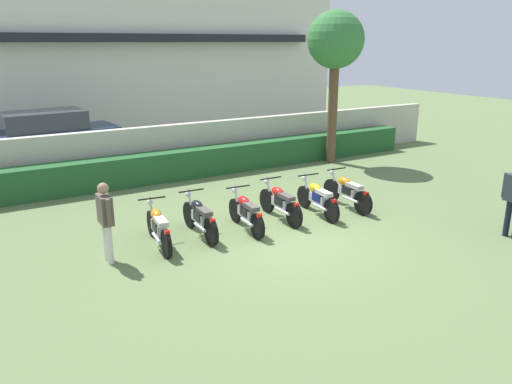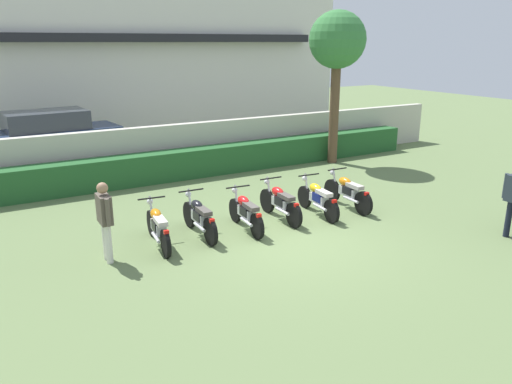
{
  "view_description": "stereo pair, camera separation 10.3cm",
  "coord_description": "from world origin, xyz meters",
  "px_view_note": "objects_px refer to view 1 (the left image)",
  "views": [
    {
      "loc": [
        -5.83,
        -8.4,
        4.21
      ],
      "look_at": [
        0.0,
        1.49,
        0.74
      ],
      "focal_mm": 34.98,
      "sensor_mm": 36.0,
      "label": 1
    },
    {
      "loc": [
        -5.75,
        -8.45,
        4.21
      ],
      "look_at": [
        0.0,
        1.49,
        0.74
      ],
      "focal_mm": 34.98,
      "sensor_mm": 36.0,
      "label": 2
    }
  ],
  "objects_px": {
    "parked_car": "(50,138)",
    "motorcycle_in_row_3": "(280,202)",
    "motorcycle_in_row_0": "(158,227)",
    "motorcycle_in_row_1": "(200,217)",
    "tree_near_inspector": "(336,43)",
    "motorcycle_in_row_2": "(246,212)",
    "motorcycle_in_row_4": "(318,198)",
    "motorcycle_in_row_5": "(347,191)",
    "inspector_person": "(105,216)"
  },
  "relations": [
    {
      "from": "motorcycle_in_row_0",
      "to": "motorcycle_in_row_1",
      "type": "xyz_separation_m",
      "value": [
        1.0,
        0.08,
        0.01
      ]
    },
    {
      "from": "motorcycle_in_row_3",
      "to": "motorcycle_in_row_5",
      "type": "distance_m",
      "value": 2.02
    },
    {
      "from": "motorcycle_in_row_2",
      "to": "inspector_person",
      "type": "height_order",
      "value": "inspector_person"
    },
    {
      "from": "motorcycle_in_row_0",
      "to": "motorcycle_in_row_3",
      "type": "relative_size",
      "value": 1.0
    },
    {
      "from": "parked_car",
      "to": "inspector_person",
      "type": "height_order",
      "value": "parked_car"
    },
    {
      "from": "tree_near_inspector",
      "to": "motorcycle_in_row_3",
      "type": "height_order",
      "value": "tree_near_inspector"
    },
    {
      "from": "motorcycle_in_row_0",
      "to": "motorcycle_in_row_4",
      "type": "relative_size",
      "value": 1.01
    },
    {
      "from": "motorcycle_in_row_2",
      "to": "inspector_person",
      "type": "bearing_deg",
      "value": 96.73
    },
    {
      "from": "motorcycle_in_row_4",
      "to": "inspector_person",
      "type": "xyz_separation_m",
      "value": [
        -5.28,
        -0.15,
        0.52
      ]
    },
    {
      "from": "motorcycle_in_row_4",
      "to": "motorcycle_in_row_5",
      "type": "bearing_deg",
      "value": -82.26
    },
    {
      "from": "motorcycle_in_row_0",
      "to": "motorcycle_in_row_3",
      "type": "bearing_deg",
      "value": -82.69
    },
    {
      "from": "tree_near_inspector",
      "to": "motorcycle_in_row_2",
      "type": "relative_size",
      "value": 2.93
    },
    {
      "from": "motorcycle_in_row_5",
      "to": "motorcycle_in_row_1",
      "type": "bearing_deg",
      "value": 89.76
    },
    {
      "from": "tree_near_inspector",
      "to": "motorcycle_in_row_2",
      "type": "distance_m",
      "value": 8.32
    },
    {
      "from": "motorcycle_in_row_4",
      "to": "motorcycle_in_row_2",
      "type": "bearing_deg",
      "value": 95.45
    },
    {
      "from": "tree_near_inspector",
      "to": "motorcycle_in_row_5",
      "type": "relative_size",
      "value": 2.73
    },
    {
      "from": "motorcycle_in_row_0",
      "to": "motorcycle_in_row_2",
      "type": "bearing_deg",
      "value": -87.09
    },
    {
      "from": "motorcycle_in_row_1",
      "to": "tree_near_inspector",
      "type": "bearing_deg",
      "value": -57.72
    },
    {
      "from": "motorcycle_in_row_3",
      "to": "motorcycle_in_row_1",
      "type": "bearing_deg",
      "value": 91.16
    },
    {
      "from": "tree_near_inspector",
      "to": "motorcycle_in_row_3",
      "type": "xyz_separation_m",
      "value": [
        -4.95,
        -4.21,
        -3.69
      ]
    },
    {
      "from": "tree_near_inspector",
      "to": "motorcycle_in_row_4",
      "type": "distance_m",
      "value": 6.96
    },
    {
      "from": "tree_near_inspector",
      "to": "inspector_person",
      "type": "xyz_separation_m",
      "value": [
        -9.22,
        -4.53,
        -3.18
      ]
    },
    {
      "from": "motorcycle_in_row_0",
      "to": "motorcycle_in_row_3",
      "type": "distance_m",
      "value": 3.14
    },
    {
      "from": "inspector_person",
      "to": "motorcycle_in_row_2",
      "type": "bearing_deg",
      "value": 2.42
    },
    {
      "from": "motorcycle_in_row_0",
      "to": "inspector_person",
      "type": "bearing_deg",
      "value": 108.38
    },
    {
      "from": "motorcycle_in_row_2",
      "to": "inspector_person",
      "type": "relative_size",
      "value": 1.1
    },
    {
      "from": "motorcycle_in_row_1",
      "to": "parked_car",
      "type": "bearing_deg",
      "value": 12.12
    },
    {
      "from": "parked_car",
      "to": "motorcycle_in_row_4",
      "type": "distance_m",
      "value": 10.45
    },
    {
      "from": "motorcycle_in_row_3",
      "to": "motorcycle_in_row_5",
      "type": "bearing_deg",
      "value": -92.01
    },
    {
      "from": "parked_car",
      "to": "inspector_person",
      "type": "relative_size",
      "value": 2.85
    },
    {
      "from": "parked_car",
      "to": "motorcycle_in_row_0",
      "type": "xyz_separation_m",
      "value": [
        0.68,
        -9.15,
        -0.49
      ]
    },
    {
      "from": "tree_near_inspector",
      "to": "motorcycle_in_row_0",
      "type": "xyz_separation_m",
      "value": [
        -8.09,
        -4.28,
        -3.7
      ]
    },
    {
      "from": "motorcycle_in_row_3",
      "to": "motorcycle_in_row_5",
      "type": "xyz_separation_m",
      "value": [
        2.01,
        -0.12,
        0.0
      ]
    },
    {
      "from": "motorcycle_in_row_1",
      "to": "motorcycle_in_row_3",
      "type": "xyz_separation_m",
      "value": [
        2.14,
        -0.01,
        -0.0
      ]
    },
    {
      "from": "motorcycle_in_row_1",
      "to": "motorcycle_in_row_2",
      "type": "relative_size",
      "value": 1.04
    },
    {
      "from": "motorcycle_in_row_4",
      "to": "motorcycle_in_row_5",
      "type": "relative_size",
      "value": 0.97
    },
    {
      "from": "tree_near_inspector",
      "to": "motorcycle_in_row_5",
      "type": "xyz_separation_m",
      "value": [
        -2.94,
        -4.33,
        -3.69
      ]
    },
    {
      "from": "motorcycle_in_row_3",
      "to": "inspector_person",
      "type": "relative_size",
      "value": 1.15
    },
    {
      "from": "motorcycle_in_row_5",
      "to": "parked_car",
      "type": "bearing_deg",
      "value": 33.98
    },
    {
      "from": "parked_car",
      "to": "motorcycle_in_row_2",
      "type": "height_order",
      "value": "parked_car"
    },
    {
      "from": "parked_car",
      "to": "motorcycle_in_row_3",
      "type": "height_order",
      "value": "parked_car"
    },
    {
      "from": "tree_near_inspector",
      "to": "motorcycle_in_row_0",
      "type": "bearing_deg",
      "value": -152.1
    },
    {
      "from": "parked_car",
      "to": "motorcycle_in_row_2",
      "type": "xyz_separation_m",
      "value": [
        2.75,
        -9.27,
        -0.49
      ]
    },
    {
      "from": "parked_car",
      "to": "inspector_person",
      "type": "xyz_separation_m",
      "value": [
        -0.45,
        -9.4,
        0.02
      ]
    },
    {
      "from": "tree_near_inspector",
      "to": "inspector_person",
      "type": "distance_m",
      "value": 10.75
    },
    {
      "from": "motorcycle_in_row_1",
      "to": "motorcycle_in_row_2",
      "type": "distance_m",
      "value": 1.1
    },
    {
      "from": "motorcycle_in_row_5",
      "to": "inspector_person",
      "type": "xyz_separation_m",
      "value": [
        -6.28,
        -0.2,
        0.51
      ]
    },
    {
      "from": "tree_near_inspector",
      "to": "inspector_person",
      "type": "relative_size",
      "value": 3.22
    },
    {
      "from": "parked_car",
      "to": "motorcycle_in_row_1",
      "type": "height_order",
      "value": "parked_car"
    },
    {
      "from": "motorcycle_in_row_2",
      "to": "motorcycle_in_row_4",
      "type": "distance_m",
      "value": 2.08
    }
  ]
}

